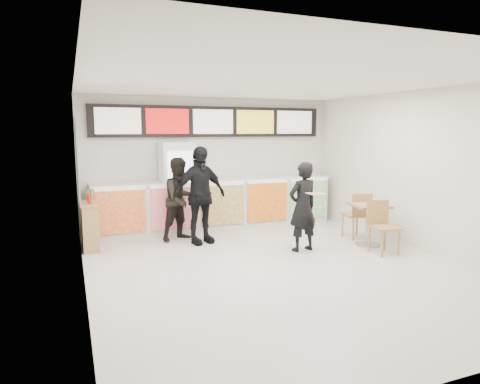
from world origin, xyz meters
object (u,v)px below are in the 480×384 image
service_counter (218,204)px  customer_mid (200,195)px  customer_main (303,207)px  drinks_fridge (177,187)px  condiment_ledge (90,225)px  cafe_table (369,217)px  customer_left (181,199)px

service_counter → customer_mid: bearing=-123.9°
customer_main → customer_mid: 2.05m
drinks_fridge → service_counter: bearing=-1.0°
customer_mid → condiment_ledge: bearing=157.4°
customer_main → cafe_table: customer_main is taller
service_counter → customer_main: 2.54m
drinks_fridge → cafe_table: (3.22, -2.53, -0.44)m
customer_mid → cafe_table: (3.04, -1.39, -0.41)m
cafe_table → drinks_fridge: bearing=153.4°
customer_mid → drinks_fridge: bearing=86.0°
customer_left → customer_main: bearing=-63.3°
customer_left → cafe_table: 3.79m
service_counter → drinks_fridge: drinks_fridge is taller
cafe_table → condiment_ledge: condiment_ledge is taller
service_counter → customer_main: bearing=-69.7°
customer_main → customer_mid: bearing=-46.2°
service_counter → customer_left: customer_left is taller
service_counter → cafe_table: service_counter is taller
service_counter → drinks_fridge: 1.03m
service_counter → customer_mid: 1.41m
customer_mid → cafe_table: 3.37m
customer_left → condiment_ledge: customer_left is taller
customer_left → service_counter: bearing=11.9°
drinks_fridge → customer_mid: bearing=-81.0°
customer_left → customer_mid: (0.28, -0.41, 0.12)m
customer_mid → cafe_table: bearing=-37.6°
service_counter → customer_left: size_ratio=3.26×
service_counter → customer_mid: customer_mid is taller
customer_left → cafe_table: bearing=-50.9°
service_counter → condiment_ledge: (-2.82, -0.77, -0.11)m
condiment_ledge → service_counter: bearing=15.3°
customer_left → customer_mid: size_ratio=0.87×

